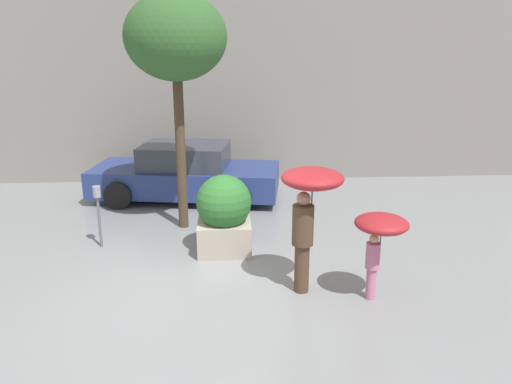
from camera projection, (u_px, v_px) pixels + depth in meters
The scene contains 8 objects.
ground_plane at pixel (191, 289), 7.57m from camera, with size 40.00×40.00×0.00m, color slate.
building_facade at pixel (203, 67), 12.93m from camera, with size 18.00×0.30×6.00m.
planter_box at pixel (224, 213), 8.78m from camera, with size 0.97×0.97×1.41m.
person_adult at pixel (309, 197), 7.16m from camera, with size 0.91×0.91×1.89m.
person_child at pixel (380, 231), 6.97m from camera, with size 0.76×0.76×1.30m.
parked_car_near at pixel (186, 174), 11.86m from camera, with size 4.58×2.46×1.33m.
street_tree at pixel (176, 39), 9.14m from camera, with size 1.89×1.89×4.51m.
parking_meter at pixel (98, 203), 8.94m from camera, with size 0.14×0.14×1.15m.
Camera 1 is at (0.56, -6.88, 3.59)m, focal length 35.00 mm.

